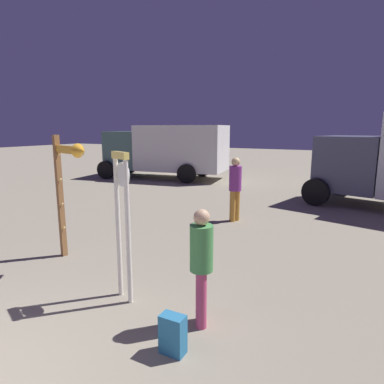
# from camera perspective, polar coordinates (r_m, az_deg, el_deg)

# --- Properties ---
(standing_clock) EXTENTS (0.39, 0.23, 2.21)m
(standing_clock) POSITION_cam_1_polar(r_m,az_deg,el_deg) (4.94, -11.73, -3.68)
(standing_clock) COLOR white
(standing_clock) RESTS_ON ground_plane
(arrow_sign) EXTENTS (1.10, 0.46, 2.41)m
(arrow_sign) POSITION_cam_1_polar(r_m,az_deg,el_deg) (6.65, -20.49, 2.40)
(arrow_sign) COLOR #98673B
(arrow_sign) RESTS_ON ground_plane
(person_near_clock) EXTENTS (0.30, 0.30, 1.55)m
(person_near_clock) POSITION_cam_1_polar(r_m,az_deg,el_deg) (4.33, 1.62, -11.79)
(person_near_clock) COLOR #C3436C
(person_near_clock) RESTS_ON ground_plane
(backpack) EXTENTS (0.29, 0.22, 0.47)m
(backpack) POSITION_cam_1_polar(r_m,az_deg,el_deg) (4.14, -3.24, -23.07)
(backpack) COLOR teal
(backpack) RESTS_ON ground_plane
(person_distant) EXTENTS (0.34, 0.34, 1.76)m
(person_distant) POSITION_cam_1_polar(r_m,az_deg,el_deg) (9.20, 7.37, 1.04)
(person_distant) COLOR #C68934
(person_distant) RESTS_ON ground_plane
(box_truck_far) EXTENTS (6.60, 3.46, 2.67)m
(box_truck_far) POSITION_cam_1_polar(r_m,az_deg,el_deg) (17.16, -4.16, 7.34)
(box_truck_far) COLOR silver
(box_truck_far) RESTS_ON ground_plane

